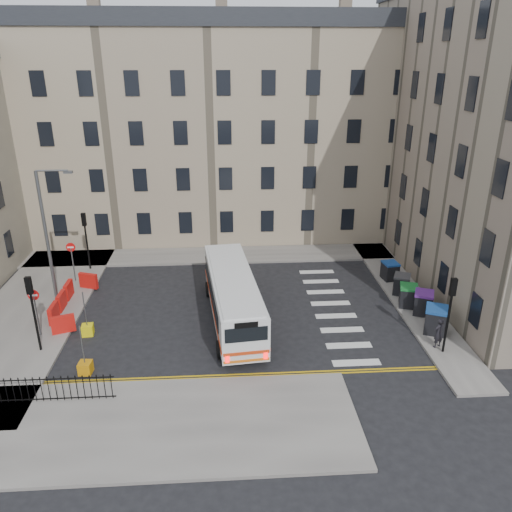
{
  "coord_description": "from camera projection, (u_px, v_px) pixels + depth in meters",
  "views": [
    {
      "loc": [
        -2.35,
        -26.64,
        14.27
      ],
      "look_at": [
        -0.56,
        1.08,
        3.0
      ],
      "focal_mm": 35.0,
      "sensor_mm": 36.0,
      "label": 1
    }
  ],
  "objects": [
    {
      "name": "no_entry_north",
      "position": [
        72.0,
        254.0,
        32.77
      ],
      "size": [
        0.6,
        0.08,
        3.0
      ],
      "color": "#595B5E",
      "rests_on": "pavement_west"
    },
    {
      "name": "bus",
      "position": [
        233.0,
        295.0,
        28.18
      ],
      "size": [
        3.43,
        10.46,
        2.79
      ],
      "rotation": [
        0.0,
        0.0,
        0.11
      ],
      "color": "silver",
      "rests_on": "ground"
    },
    {
      "name": "pavement_north",
      "position": [
        178.0,
        256.0,
        37.7
      ],
      "size": [
        36.0,
        3.2,
        0.15
      ],
      "primitive_type": "cube",
      "color": "slate",
      "rests_on": "ground"
    },
    {
      "name": "wheelie_bin_a",
      "position": [
        436.0,
        320.0,
        27.09
      ],
      "size": [
        1.56,
        1.65,
        1.44
      ],
      "rotation": [
        0.0,
        0.0,
        -0.42
      ],
      "color": "black",
      "rests_on": "pavement_east"
    },
    {
      "name": "pavement_sw",
      "position": [
        117.0,
        427.0,
        20.44
      ],
      "size": [
        20.0,
        6.0,
        0.15
      ],
      "primitive_type": "cube",
      "color": "slate",
      "rests_on": "ground"
    },
    {
      "name": "wheelie_bin_c",
      "position": [
        408.0,
        296.0,
        29.93
      ],
      "size": [
        1.33,
        1.43,
        1.3
      ],
      "rotation": [
        0.0,
        0.0,
        -0.3
      ],
      "color": "black",
      "rests_on": "pavement_east"
    },
    {
      "name": "wheelie_bin_d",
      "position": [
        402.0,
        284.0,
        31.49
      ],
      "size": [
        1.36,
        1.43,
        1.25
      ],
      "rotation": [
        0.0,
        0.0,
        -0.42
      ],
      "color": "black",
      "rests_on": "pavement_east"
    },
    {
      "name": "bollard_chevron",
      "position": [
        86.0,
        368.0,
        23.92
      ],
      "size": [
        0.65,
        0.65,
        0.6
      ],
      "primitive_type": "cube",
      "rotation": [
        0.0,
        0.0,
        -0.08
      ],
      "color": "#C27D0B",
      "rests_on": "ground"
    },
    {
      "name": "bollard_yellow",
      "position": [
        88.0,
        330.0,
        27.2
      ],
      "size": [
        0.66,
        0.66,
        0.6
      ],
      "primitive_type": "cube",
      "rotation": [
        0.0,
        0.0,
        0.11
      ],
      "color": "yellow",
      "rests_on": "ground"
    },
    {
      "name": "wheelie_bin_e",
      "position": [
        390.0,
        271.0,
        33.51
      ],
      "size": [
        1.09,
        1.21,
        1.2
      ],
      "rotation": [
        0.0,
        0.0,
        0.14
      ],
      "color": "black",
      "rests_on": "pavement_east"
    },
    {
      "name": "roadworks_barriers",
      "position": [
        68.0,
        301.0,
        29.65
      ],
      "size": [
        1.66,
        6.26,
        1.0
      ],
      "color": "red",
      "rests_on": "pavement_west"
    },
    {
      "name": "wheelie_bin_b",
      "position": [
        423.0,
        303.0,
        29.05
      ],
      "size": [
        1.44,
        1.52,
        1.33
      ],
      "rotation": [
        0.0,
        0.0,
        -0.4
      ],
      "color": "black",
      "rests_on": "pavement_east"
    },
    {
      "name": "terrace_north",
      "position": [
        166.0,
        128.0,
        40.81
      ],
      "size": [
        38.3,
        10.8,
        17.2
      ],
      "color": "tan",
      "rests_on": "ground"
    },
    {
      "name": "no_entry_south",
      "position": [
        35.0,
        303.0,
        26.3
      ],
      "size": [
        0.6,
        0.08,
        3.0
      ],
      "color": "#595B5E",
      "rests_on": "pavement_west"
    },
    {
      "name": "ground",
      "position": [
        266.0,
        308.0,
        30.14
      ],
      "size": [
        120.0,
        120.0,
        0.0
      ],
      "primitive_type": "plane",
      "color": "black",
      "rests_on": "ground"
    },
    {
      "name": "streetlamp",
      "position": [
        46.0,
        234.0,
        29.58
      ],
      "size": [
        0.5,
        0.22,
        8.14
      ],
      "color": "#595B5E",
      "rests_on": "pavement_west"
    },
    {
      "name": "traffic_light_east",
      "position": [
        450.0,
        304.0,
        24.49
      ],
      "size": [
        0.28,
        0.22,
        4.1
      ],
      "color": "black",
      "rests_on": "pavement_east"
    },
    {
      "name": "pedestrian",
      "position": [
        439.0,
        333.0,
        25.61
      ],
      "size": [
        0.71,
        0.61,
        1.65
      ],
      "primitive_type": "imported",
      "rotation": [
        0.0,
        0.0,
        3.58
      ],
      "color": "black",
      "rests_on": "pavement_east"
    },
    {
      "name": "traffic_light_nw",
      "position": [
        86.0,
        232.0,
        34.35
      ],
      "size": [
        0.28,
        0.22,
        4.1
      ],
      "color": "black",
      "rests_on": "pavement_west"
    },
    {
      "name": "iron_railings",
      "position": [
        24.0,
        390.0,
        21.6
      ],
      "size": [
        7.8,
        0.04,
        1.2
      ],
      "color": "black",
      "rests_on": "pavement_sw"
    },
    {
      "name": "pavement_east",
      "position": [
        392.0,
        276.0,
        34.35
      ],
      "size": [
        2.4,
        26.0,
        0.15
      ],
      "primitive_type": "cube",
      "color": "slate",
      "rests_on": "ground"
    },
    {
      "name": "traffic_light_sw",
      "position": [
        32.0,
        303.0,
        24.64
      ],
      "size": [
        0.28,
        0.22,
        4.1
      ],
      "color": "black",
      "rests_on": "pavement_west"
    },
    {
      "name": "pavement_west",
      "position": [
        35.0,
        307.0,
        30.2
      ],
      "size": [
        6.0,
        22.0,
        0.15
      ],
      "primitive_type": "cube",
      "color": "slate",
      "rests_on": "ground"
    }
  ]
}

